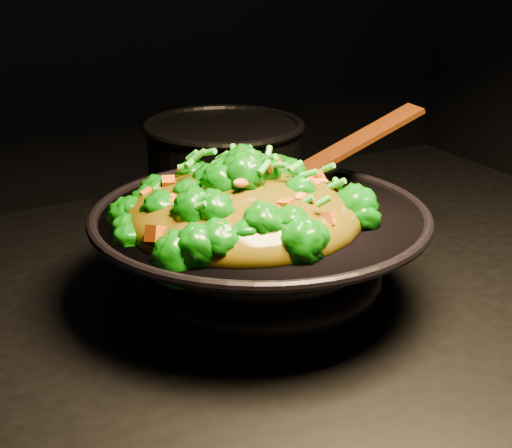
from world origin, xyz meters
TOP-DOWN VIEW (x-y plane):
  - wok at (-0.03, 0.00)m, footprint 0.50×0.50m
  - stir_fry at (-0.06, -0.01)m, footprint 0.29×0.29m
  - spatula at (0.12, 0.06)m, footprint 0.24×0.06m
  - back_pot at (0.08, 0.32)m, footprint 0.26×0.26m

SIDE VIEW (x-z plane):
  - wok at x=-0.03m, z-range 0.90..1.01m
  - back_pot at x=0.08m, z-range 0.90..1.04m
  - spatula at x=0.12m, z-range 1.00..1.10m
  - stir_fry at x=-0.06m, z-range 1.01..1.10m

